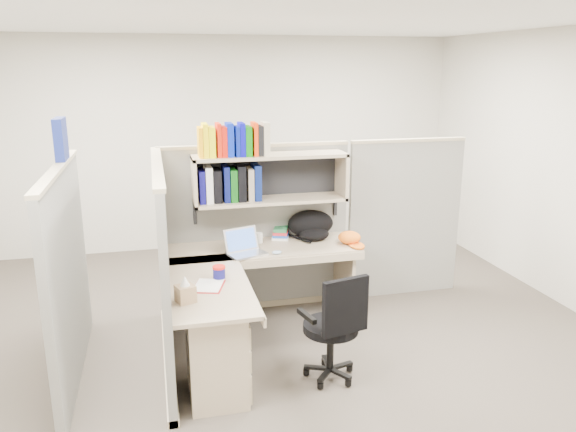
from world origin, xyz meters
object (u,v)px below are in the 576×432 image
object	(u,v)px
desk	(233,321)
snack_canister	(219,272)
backpack	(312,225)
laptop	(247,242)
task_chair	(333,343)

from	to	relation	value
desk	snack_canister	distance (m)	0.39
backpack	laptop	bearing A→B (deg)	-162.06
backpack	snack_canister	size ratio (longest dim) A/B	4.41
laptop	snack_canister	size ratio (longest dim) A/B	3.15
snack_canister	desk	bearing A→B (deg)	-67.84
task_chair	desk	bearing A→B (deg)	157.91
backpack	snack_canister	world-z (taller)	backpack
desk	laptop	bearing A→B (deg)	71.13
task_chair	backpack	bearing A→B (deg)	81.11
laptop	backpack	distance (m)	0.76
backpack	snack_canister	xyz separation A→B (m)	(-0.99, -0.83, -0.08)
laptop	task_chair	xyz separation A→B (m)	(0.48, -0.97, -0.53)
snack_canister	task_chair	xyz separation A→B (m)	(0.79, -0.47, -0.47)
desk	laptop	size ratio (longest dim) A/B	5.50
laptop	task_chair	world-z (taller)	laptop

